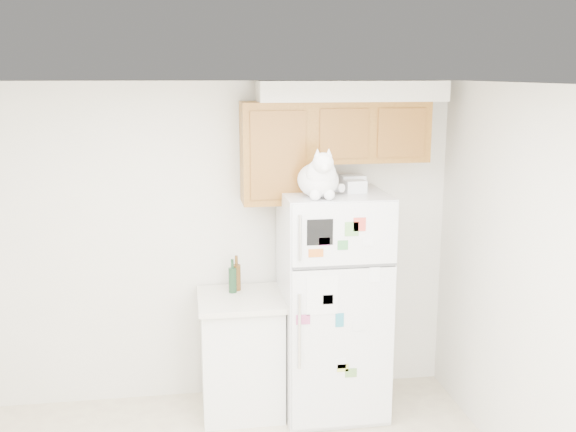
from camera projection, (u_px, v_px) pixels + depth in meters
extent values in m
cube|color=beige|center=(209.00, 244.00, 5.25)|extent=(3.80, 0.04, 2.50)
cube|color=white|center=(218.00, 86.00, 3.05)|extent=(3.80, 4.00, 0.04)
cube|color=#945E20|center=(367.00, 131.00, 5.07)|extent=(0.90, 0.33, 0.45)
cube|color=#945E20|center=(275.00, 153.00, 5.00)|extent=(0.50, 0.33, 0.75)
cube|color=silver|center=(351.00, 91.00, 5.00)|extent=(1.40, 0.37, 0.15)
cube|color=silver|center=(332.00, 303.00, 5.10)|extent=(0.76, 0.72, 1.70)
cube|color=silver|center=(345.00, 234.00, 4.60)|extent=(0.74, 0.03, 0.44)
cube|color=silver|center=(343.00, 349.00, 4.78)|extent=(0.74, 0.03, 1.19)
cube|color=#59595B|center=(345.00, 266.00, 4.65)|extent=(0.74, 0.03, 0.02)
cylinder|color=silver|center=(300.00, 238.00, 4.53)|extent=(0.02, 0.02, 0.32)
cylinder|color=silver|center=(300.00, 331.00, 4.67)|extent=(0.02, 0.02, 0.55)
cube|color=black|center=(320.00, 232.00, 4.56)|extent=(0.18, 0.00, 0.18)
cube|color=white|center=(322.00, 295.00, 4.65)|extent=(0.22, 0.00, 0.28)
cube|color=white|center=(368.00, 242.00, 4.62)|extent=(0.08, 0.00, 0.06)
cube|color=#3C8544|center=(343.00, 245.00, 4.60)|extent=(0.07, 0.00, 0.07)
cube|color=#C7CE49|center=(343.00, 368.00, 4.79)|extent=(0.08, 0.00, 0.06)
cube|color=#B5487B|center=(303.00, 320.00, 4.67)|extent=(0.10, 0.00, 0.07)
cube|color=teal|center=(340.00, 320.00, 4.71)|extent=(0.06, 0.00, 0.10)
cube|color=white|center=(374.00, 275.00, 4.68)|extent=(0.08, 0.00, 0.11)
cube|color=#D04234|center=(360.00, 224.00, 4.59)|extent=(0.09, 0.00, 0.10)
cube|color=#535257|center=(328.00, 300.00, 4.67)|extent=(0.07, 0.00, 0.07)
cube|color=#66A251|center=(352.00, 229.00, 4.58)|extent=(0.10, 0.00, 0.10)
cube|color=orange|center=(316.00, 253.00, 4.58)|extent=(0.10, 0.00, 0.06)
cube|color=#5F8B45|center=(351.00, 373.00, 4.81)|extent=(0.09, 0.00, 0.07)
cube|color=silver|center=(360.00, 326.00, 4.74)|extent=(0.10, 0.00, 0.08)
cube|color=#C74FA3|center=(324.00, 242.00, 4.57)|extent=(0.08, 0.00, 0.06)
cube|color=white|center=(341.00, 364.00, 4.78)|extent=(0.08, 0.00, 0.08)
cube|color=white|center=(241.00, 356.00, 5.14)|extent=(0.60, 0.60, 0.88)
cube|color=white|center=(241.00, 299.00, 5.02)|extent=(0.64, 0.64, 0.04)
ellipsoid|color=white|center=(318.00, 180.00, 4.74)|extent=(0.29, 0.39, 0.24)
ellipsoid|color=white|center=(321.00, 175.00, 4.62)|extent=(0.21, 0.17, 0.23)
sphere|color=white|center=(323.00, 163.00, 4.55)|extent=(0.14, 0.14, 0.14)
cone|color=white|center=(318.00, 153.00, 4.53)|extent=(0.05, 0.05, 0.06)
cone|color=white|center=(329.00, 152.00, 4.54)|extent=(0.05, 0.05, 0.06)
cone|color=#D88C8C|center=(318.00, 154.00, 4.52)|extent=(0.03, 0.03, 0.03)
cone|color=#D88C8C|center=(329.00, 153.00, 4.53)|extent=(0.03, 0.03, 0.03)
sphere|color=white|center=(325.00, 168.00, 4.49)|extent=(0.06, 0.06, 0.06)
sphere|color=white|center=(315.00, 195.00, 4.60)|extent=(0.08, 0.08, 0.08)
sphere|color=white|center=(329.00, 195.00, 4.62)|extent=(0.08, 0.08, 0.08)
cylinder|color=white|center=(331.00, 187.00, 4.91)|extent=(0.18, 0.25, 0.08)
cube|color=white|center=(353.00, 182.00, 5.09)|extent=(0.18, 0.14, 0.10)
cube|color=white|center=(355.00, 186.00, 4.91)|extent=(0.16, 0.13, 0.09)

